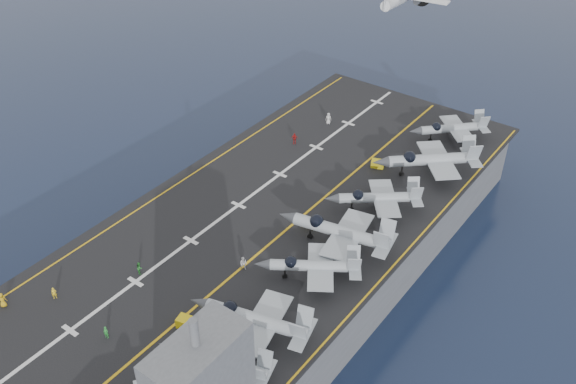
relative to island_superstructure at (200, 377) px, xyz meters
The scene contains 26 objects.
ground 38.02m from the island_superstructure, 116.57° to the left, with size 500.00×500.00×0.00m, color #142135.
hull 35.94m from the island_superstructure, 116.57° to the left, with size 36.00×90.00×10.00m, color #56595E.
flight_deck 34.41m from the island_superstructure, 116.57° to the left, with size 38.00×92.00×0.40m, color black.
foul_line 33.17m from the island_superstructure, 111.80° to the left, with size 0.35×90.00×0.02m, color gold.
landing_centerline 37.38m from the island_superstructure, 124.99° to the left, with size 0.50×90.00×0.02m, color silver.
deck_edge_port 44.50m from the island_superstructure, 136.85° to the left, with size 0.25×90.00×0.02m, color gold.
deck_edge_stbd 31.12m from the island_superstructure, 83.35° to the left, with size 0.25×90.00×0.02m, color gold.
island_superstructure is the anchor object (origin of this frame).
fighter_jet_1 8.19m from the island_superstructure, 116.86° to the left, with size 14.87×11.94×4.50m, color gray, non-canonical shape.
fighter_jet_2 13.70m from the island_superstructure, 105.22° to the left, with size 16.80×13.28×5.14m, color #8C949B, non-canonical shape.
fighter_jet_3 24.57m from the island_superstructure, 98.04° to the left, with size 15.95×14.74×4.61m, color #98A2A9, non-canonical shape.
fighter_jet_4 31.51m from the island_superstructure, 97.36° to the left, with size 17.73×13.52×5.55m, color #A0A9AF, non-canonical shape.
fighter_jet_5 41.52m from the island_superstructure, 95.70° to the left, with size 16.46×15.74×4.77m, color gray, non-canonical shape.
fighter_jet_7 54.25m from the island_superstructure, 92.38° to the left, with size 19.52×19.15×5.70m, color #99A3A9, non-canonical shape.
fighter_jet_8 66.00m from the island_superstructure, 93.57° to the left, with size 15.68×15.72×4.63m, color #939BA3, non-canonical shape.
tow_cart_a 15.16m from the island_superstructure, 141.51° to the left, with size 2.45×1.87×1.31m, color yellow, non-canonical shape.
tow_cart_b 34.46m from the island_superstructure, 107.08° to the left, with size 2.12×1.66×1.12m, color yellow, non-canonical shape.
tow_cart_c 52.28m from the island_superstructure, 100.98° to the left, with size 2.32×1.92×1.19m, color gold, non-canonical shape.
crew_0 31.27m from the island_superstructure, behind, with size 1.37×1.43×1.99m, color gold.
crew_1 27.62m from the island_superstructure, behind, with size 1.07×1.18×1.63m, color yellow.
crew_2 25.53m from the island_superstructure, 152.06° to the left, with size 1.22×1.16×1.69m, color #27812C.
crew_4 55.08m from the island_superstructure, 116.77° to the left, with size 1.39×1.28×1.93m, color #B21919.
crew_5 62.89m from the island_superstructure, 112.38° to the left, with size 1.49×1.39×2.07m, color silver.
crew_6 18.15m from the island_superstructure, behind, with size 1.13×0.90×1.65m, color #268C33.
crew_7 23.90m from the island_superstructure, 120.26° to the left, with size 1.37×1.11×1.98m, color silver.
transport_plane 88.88m from the island_superstructure, 107.28° to the left, with size 21.84×16.41×4.75m, color silver, non-canonical shape.
Camera 1 is at (44.22, -55.83, 66.06)m, focal length 40.00 mm.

